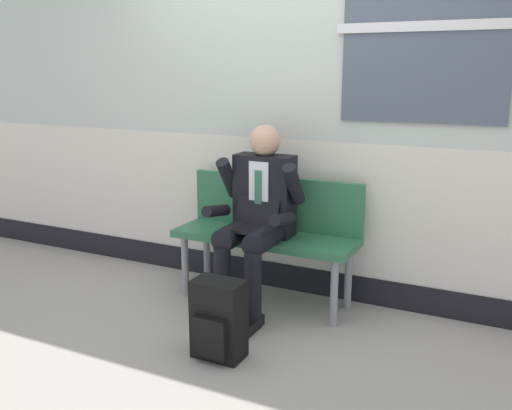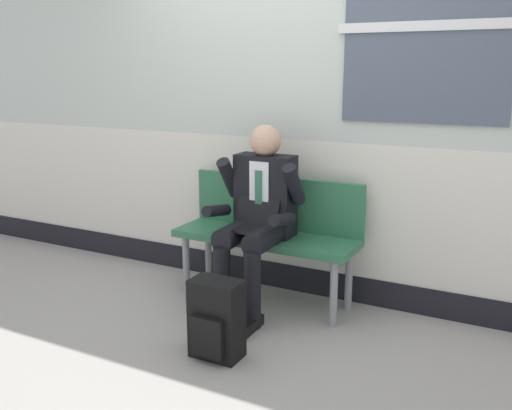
# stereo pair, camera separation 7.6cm
# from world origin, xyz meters

# --- Properties ---
(ground_plane) EXTENTS (18.00, 18.00, 0.00)m
(ground_plane) POSITION_xyz_m (0.00, 0.00, 0.00)
(ground_plane) COLOR #9E9991
(station_wall) EXTENTS (6.98, 0.17, 3.02)m
(station_wall) POSITION_xyz_m (0.01, 0.70, 1.50)
(station_wall) COLOR beige
(station_wall) RESTS_ON ground
(bench_with_person) EXTENTS (1.28, 0.42, 0.87)m
(bench_with_person) POSITION_xyz_m (-0.07, 0.42, 0.53)
(bench_with_person) COLOR #2D6B47
(bench_with_person) RESTS_ON ground
(person_seated) EXTENTS (0.57, 0.70, 1.25)m
(person_seated) POSITION_xyz_m (-0.07, 0.22, 0.67)
(person_seated) COLOR black
(person_seated) RESTS_ON ground
(backpack) EXTENTS (0.29, 0.21, 0.46)m
(backpack) POSITION_xyz_m (0.04, -0.48, 0.22)
(backpack) COLOR black
(backpack) RESTS_ON ground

